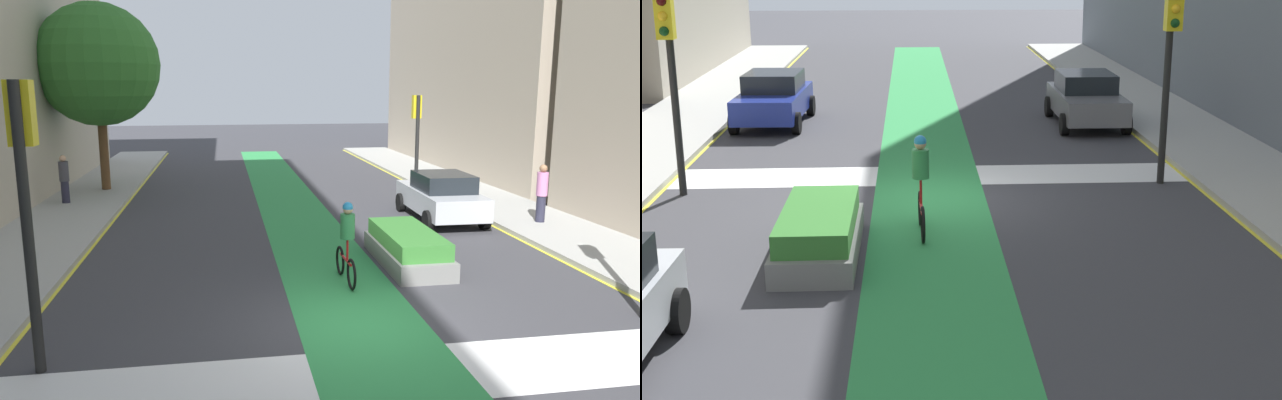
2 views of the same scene
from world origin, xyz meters
TOP-DOWN VIEW (x-y plane):
  - ground_plane at (0.00, 0.00)m, footprint 120.00×120.00m
  - bike_lane_paint at (0.07, 0.00)m, footprint 2.40×60.00m
  - crosswalk_band at (0.00, -2.00)m, footprint 12.00×1.80m
  - curb_stripe_left at (-6.00, 0.00)m, footprint 0.16×60.00m
  - traffic_signal_near_left at (-5.23, -0.88)m, footprint 0.35×0.52m
  - traffic_signal_far_right at (5.62, 13.43)m, footprint 0.35×0.52m
  - car_silver_right_far at (4.66, 7.97)m, footprint 2.09×4.23m
  - cyclist_in_lane at (0.28, 2.28)m, footprint 0.32×1.73m
  - pedestrian_sidewalk_right_a at (7.41, 6.58)m, footprint 0.34×0.34m
  - pedestrian_sidewalk_left_a at (-8.08, 12.28)m, footprint 0.34×0.34m
  - street_tree_near at (-7.18, 15.13)m, footprint 4.88×4.88m
  - median_planter at (2.07, 3.47)m, footprint 1.36×3.38m

SIDE VIEW (x-z plane):
  - ground_plane at x=0.00m, z-range 0.00..0.00m
  - crosswalk_band at x=0.00m, z-range 0.00..0.01m
  - bike_lane_paint at x=0.07m, z-range 0.00..0.01m
  - curb_stripe_left at x=-6.00m, z-range 0.00..0.01m
  - median_planter at x=2.07m, z-range -0.02..0.83m
  - car_silver_right_far at x=4.66m, z-range 0.02..1.59m
  - cyclist_in_lane at x=0.28m, z-range 0.04..1.90m
  - pedestrian_sidewalk_left_a at x=-8.08m, z-range 0.17..1.92m
  - pedestrian_sidewalk_right_a at x=7.41m, z-range 0.18..1.99m
  - traffic_signal_far_right at x=5.62m, z-range 0.81..4.80m
  - traffic_signal_near_left at x=-5.23m, z-range 0.88..5.29m
  - street_tree_near at x=-7.18m, z-range 1.44..8.93m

